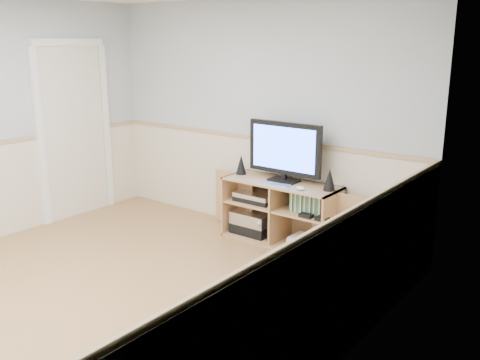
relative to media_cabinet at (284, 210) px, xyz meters
The scene contains 11 objects.
room 2.19m from the media_cabinet, 106.11° to the right, with size 4.04×4.54×2.54m.
media_cabinet is the anchor object (origin of this frame).
monitor 0.65m from the media_cabinet, 90.00° to the right, with size 0.84×0.18×0.61m.
speaker_left 0.68m from the media_cabinet, behind, with size 0.11×0.11×0.21m, color black.
speaker_right 0.69m from the media_cabinet, ahead, with size 0.12×0.12×0.22m, color black.
keyboard 0.38m from the media_cabinet, 82.33° to the right, with size 0.28×0.11×0.01m, color silver.
mouse 0.50m from the media_cabinet, 32.11° to the right, with size 0.10×0.06×0.04m, color white.
av_components 0.36m from the media_cabinet, behind, with size 0.52×0.32×0.47m.
game_consoles 0.42m from the media_cabinet, 12.02° to the right, with size 0.45×0.30×0.11m.
game_cases 0.37m from the media_cabinet, 12.82° to the right, with size 0.34×0.14×0.19m, color #3F8C3F.
wall_outlet 0.60m from the media_cabinet, 20.39° to the left, with size 0.12×0.03×0.12m, color white.
Camera 1 is at (3.37, -2.49, 2.07)m, focal length 40.00 mm.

